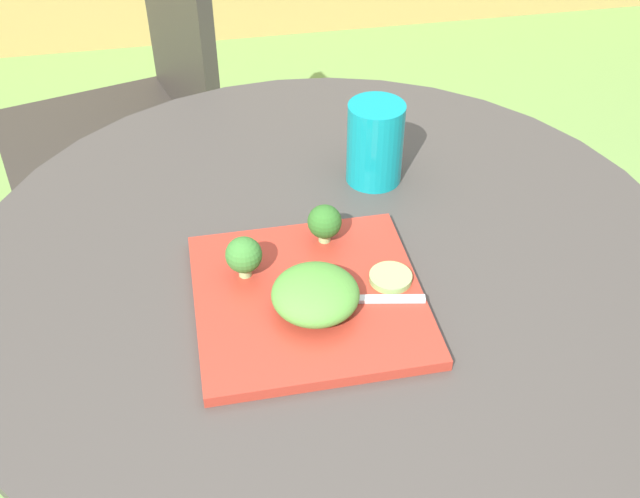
{
  "coord_description": "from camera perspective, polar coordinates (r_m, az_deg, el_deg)",
  "views": [
    {
      "loc": [
        -0.15,
        -0.71,
        1.33
      ],
      "look_at": [
        -0.02,
        -0.05,
        0.77
      ],
      "focal_mm": 42.2,
      "sensor_mm": 36.0,
      "label": 1
    }
  ],
  "objects": [
    {
      "name": "fork",
      "position": [
        0.86,
        1.83,
        -3.83
      ],
      "size": [
        0.15,
        0.04,
        0.0
      ],
      "color": "silver",
      "rests_on": "salad_plate"
    },
    {
      "name": "patio_table",
      "position": [
        1.13,
        0.68,
        -9.82
      ],
      "size": [
        0.92,
        0.92,
        0.73
      ],
      "color": "#423D38",
      "rests_on": "ground_plane"
    },
    {
      "name": "patio_chair",
      "position": [
        1.75,
        -13.64,
        11.27
      ],
      "size": [
        0.54,
        0.54,
        0.9
      ],
      "color": "#332D28",
      "rests_on": "ground_plane"
    },
    {
      "name": "drinking_glass",
      "position": [
        1.05,
        4.18,
        7.72
      ],
      "size": [
        0.08,
        0.08,
        0.12
      ],
      "color": "#0F8C93",
      "rests_on": "patio_table"
    },
    {
      "name": "broccoli_floret_0",
      "position": [
        0.92,
        0.31,
        2.18
      ],
      "size": [
        0.04,
        0.04,
        0.05
      ],
      "color": "#99B770",
      "rests_on": "salad_plate"
    },
    {
      "name": "lettuce_mound",
      "position": [
        0.83,
        -0.35,
        -3.43
      ],
      "size": [
        0.1,
        0.1,
        0.04
      ],
      "primitive_type": "ellipsoid",
      "color": "#519338",
      "rests_on": "salad_plate"
    },
    {
      "name": "cucumber_slice_0",
      "position": [
        0.88,
        5.38,
        -2.17
      ],
      "size": [
        0.05,
        0.05,
        0.01
      ],
      "primitive_type": "cylinder",
      "color": "#8EB766",
      "rests_on": "salad_plate"
    },
    {
      "name": "broccoli_floret_1",
      "position": [
        0.88,
        -5.8,
        -0.48
      ],
      "size": [
        0.04,
        0.04,
        0.05
      ],
      "color": "#99B770",
      "rests_on": "salad_plate"
    },
    {
      "name": "salad_plate",
      "position": [
        0.87,
        -0.87,
        -3.75
      ],
      "size": [
        0.26,
        0.26,
        0.01
      ],
      "primitive_type": "cube",
      "color": "#AD3323",
      "rests_on": "patio_table"
    }
  ]
}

